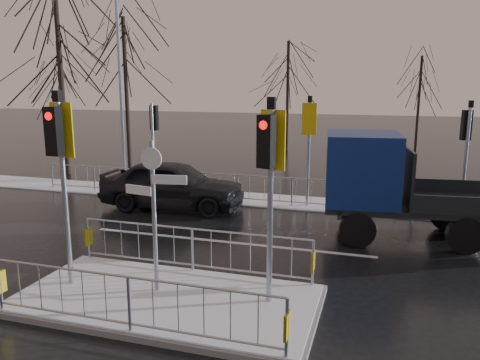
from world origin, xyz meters
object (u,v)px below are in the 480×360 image
(car_far_lane, at_px, (172,184))
(street_lamp_left, at_px, (122,78))
(flatbed_truck, at_px, (394,183))
(traffic_island, at_px, (165,284))

(car_far_lane, relative_size, street_lamp_left, 0.61)
(car_far_lane, xyz_separation_m, street_lamp_left, (-3.49, 2.86, 3.64))
(car_far_lane, relative_size, flatbed_truck, 0.76)
(flatbed_truck, xyz_separation_m, street_lamp_left, (-10.75, 3.91, 2.93))
(traffic_island, relative_size, car_far_lane, 1.20)
(car_far_lane, height_order, street_lamp_left, street_lamp_left)
(car_far_lane, xyz_separation_m, flatbed_truck, (7.26, -1.06, 0.72))
(traffic_island, height_order, street_lamp_left, street_lamp_left)
(traffic_island, distance_m, street_lamp_left, 12.17)
(traffic_island, relative_size, flatbed_truck, 0.91)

